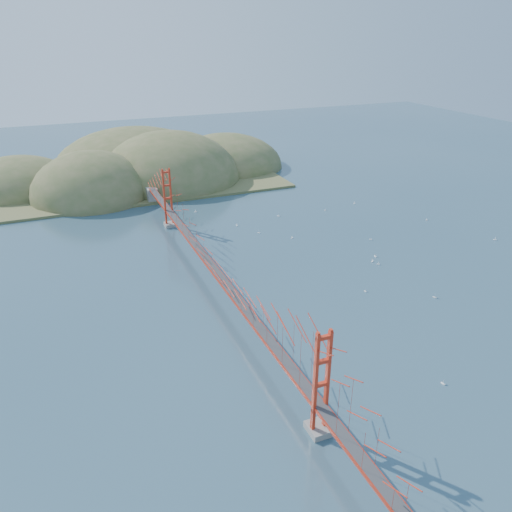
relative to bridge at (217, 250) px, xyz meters
name	(u,v)px	position (x,y,z in m)	size (l,w,h in m)	color
ground	(219,294)	(0.00, -0.18, -7.01)	(320.00, 320.00, 0.00)	#325265
bridge	(217,250)	(0.00, 0.00, 0.00)	(2.20, 94.40, 12.00)	gray
far_headlands	(143,176)	(2.21, 68.33, -7.01)	(84.00, 58.00, 25.00)	olive
sailboat_8	(354,203)	(41.49, 27.40, -6.87)	(0.55, 0.51, 0.62)	white
sailboat_10	(443,383)	(16.32, -29.28, -6.86)	(0.51, 0.56, 0.63)	white
sailboat_11	(495,239)	(54.04, -0.53, -6.86)	(0.66, 0.66, 0.70)	white
sailboat_0	(365,291)	(20.50, -7.97, -6.87)	(0.48, 0.50, 0.56)	white
sailboat_4	(372,261)	(27.53, 0.38, -6.85)	(0.69, 0.69, 0.74)	white
sailboat_14	(375,256)	(29.18, 1.89, -6.85)	(0.49, 0.60, 0.70)	white
sailboat_17	(427,220)	(49.30, 12.67, -6.87)	(0.52, 0.52, 0.58)	white
sailboat_2	(378,264)	(27.83, -0.92, -6.87)	(0.55, 0.55, 0.59)	white
sailboat_16	(259,232)	(14.91, 19.65, -6.87)	(0.58, 0.58, 0.61)	white
sailboat_7	(325,210)	(33.21, 26.03, -6.87)	(0.51, 0.50, 0.58)	white
sailboat_15	(278,216)	(22.31, 26.57, -6.85)	(0.65, 0.65, 0.71)	white
sailboat_12	(195,211)	(7.06, 35.89, -6.86)	(0.59, 0.54, 0.66)	white
sailboat_3	(292,238)	(19.59, 14.81, -6.87)	(0.55, 0.55, 0.61)	white
sailboat_6	(435,297)	(28.79, -13.47, -6.85)	(0.66, 0.66, 0.71)	white
sailboat_1	(371,239)	(32.83, 8.53, -6.86)	(0.60, 0.60, 0.64)	white
sailboat_extra_0	(237,225)	(12.35, 24.87, -6.86)	(0.51, 0.59, 0.67)	white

